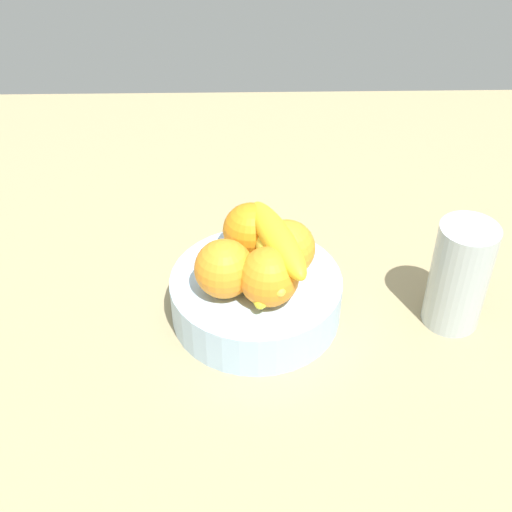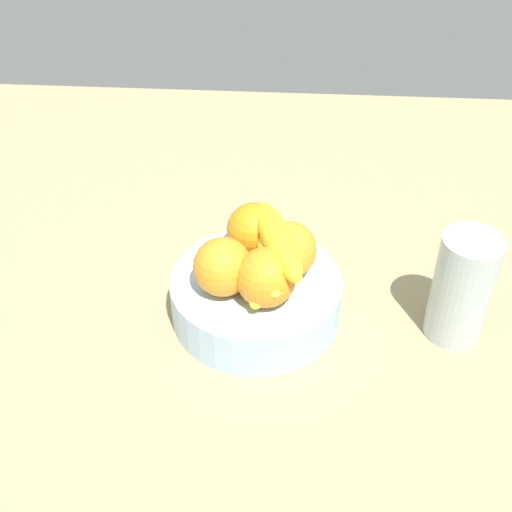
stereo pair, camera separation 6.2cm
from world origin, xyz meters
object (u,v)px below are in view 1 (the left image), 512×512
object	(u,v)px
orange_front_right	(269,277)
orange_center	(286,248)
banana_bunch	(273,252)
fruit_bowl	(256,297)
thermos_tumbler	(459,276)
orange_front_left	(224,269)
orange_back_left	(251,231)

from	to	relation	value
orange_front_right	orange_center	size ratio (longest dim) A/B	1.00
orange_front_right	banana_bunch	world-z (taller)	banana_bunch
fruit_bowl	banana_bunch	size ratio (longest dim) A/B	1.31
banana_bunch	thermos_tumbler	world-z (taller)	thermos_tumbler
fruit_bowl	orange_front_right	xyz separation A→B (cm)	(1.54, -4.05, 7.08)
thermos_tumbler	orange_front_left	bearing A→B (deg)	-178.51
orange_back_left	banana_bunch	distance (cm)	5.97
orange_front_left	banana_bunch	distance (cm)	7.06
orange_center	banana_bunch	distance (cm)	2.17
orange_front_left	thermos_tumbler	world-z (taller)	thermos_tumbler
orange_front_left	banana_bunch	world-z (taller)	banana_bunch
thermos_tumbler	orange_center	bearing A→B (deg)	171.85
orange_back_left	thermos_tumbler	xyz separation A→B (cm)	(27.44, -7.28, -2.44)
orange_back_left	fruit_bowl	bearing A→B (deg)	-84.05
banana_bunch	thermos_tumbler	distance (cm)	24.78
orange_center	thermos_tumbler	distance (cm)	23.12
orange_front_right	thermos_tumbler	bearing A→B (deg)	5.67
fruit_bowl	orange_front_left	distance (cm)	8.53
orange_front_right	thermos_tumbler	distance (cm)	25.54
orange_center	thermos_tumbler	size ratio (longest dim) A/B	0.49
banana_bunch	thermos_tumbler	xyz separation A→B (cm)	(24.54, -2.07, -2.77)
orange_back_left	banana_bunch	size ratio (longest dim) A/B	0.43
orange_center	orange_back_left	distance (cm)	6.17
orange_center	banana_bunch	bearing A→B (deg)	-146.35
orange_back_left	banana_bunch	bearing A→B (deg)	-60.89
fruit_bowl	orange_center	size ratio (longest dim) A/B	3.01
orange_back_left	orange_front_right	bearing A→B (deg)	-77.66
banana_bunch	orange_back_left	bearing A→B (deg)	119.11
fruit_bowl	thermos_tumbler	world-z (taller)	thermos_tumbler
orange_front_left	orange_center	xyz separation A→B (cm)	(8.22, 4.07, 0.00)
orange_back_left	thermos_tumbler	bearing A→B (deg)	-14.86
fruit_bowl	orange_front_right	bearing A→B (deg)	-69.13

